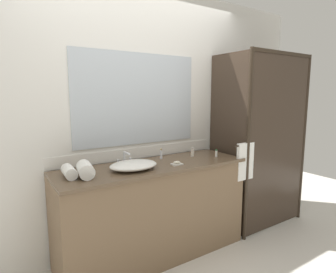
% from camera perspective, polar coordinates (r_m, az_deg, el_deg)
% --- Properties ---
extents(ground_plane, '(8.00, 8.00, 0.00)m').
position_cam_1_polar(ground_plane, '(2.93, -2.68, -23.14)').
color(ground_plane, silver).
extents(wall_back_with_mirror, '(4.40, 0.06, 2.60)m').
position_cam_1_polar(wall_back_with_mirror, '(2.80, -6.44, 3.74)').
color(wall_back_with_mirror, silver).
rests_on(wall_back_with_mirror, ground_plane).
extents(vanity_cabinet, '(1.80, 0.58, 0.90)m').
position_cam_1_polar(vanity_cabinet, '(2.72, -2.85, -14.95)').
color(vanity_cabinet, brown).
rests_on(vanity_cabinet, ground_plane).
extents(shower_enclosure, '(1.20, 0.59, 2.00)m').
position_cam_1_polar(shower_enclosure, '(3.24, 18.77, -1.11)').
color(shower_enclosure, '#2D2319').
rests_on(shower_enclosure, ground_plane).
extents(sink_basin, '(0.42, 0.32, 0.07)m').
position_cam_1_polar(sink_basin, '(2.42, -7.12, -5.88)').
color(sink_basin, white).
rests_on(sink_basin, vanity_cabinet).
extents(faucet, '(0.17, 0.14, 0.13)m').
position_cam_1_polar(faucet, '(2.57, -8.90, -4.87)').
color(faucet, silver).
rests_on(faucet, vanity_cabinet).
extents(soap_dish, '(0.10, 0.07, 0.04)m').
position_cam_1_polar(soap_dish, '(2.55, 1.83, -5.56)').
color(soap_dish, silver).
rests_on(soap_dish, vanity_cabinet).
extents(amenity_bottle_conditioner, '(0.02, 0.02, 0.08)m').
position_cam_1_polar(amenity_bottle_conditioner, '(2.92, 9.93, -3.42)').
color(amenity_bottle_conditioner, white).
rests_on(amenity_bottle_conditioner, vanity_cabinet).
extents(amenity_bottle_shampoo, '(0.02, 0.02, 0.10)m').
position_cam_1_polar(amenity_bottle_shampoo, '(2.79, -1.42, -3.61)').
color(amenity_bottle_shampoo, silver).
rests_on(amenity_bottle_shampoo, vanity_cabinet).
extents(amenity_bottle_lotion, '(0.03, 0.03, 0.09)m').
position_cam_1_polar(amenity_bottle_lotion, '(2.91, 5.07, -3.24)').
color(amenity_bottle_lotion, silver).
rests_on(amenity_bottle_lotion, vanity_cabinet).
extents(rolled_towel_near_edge, '(0.10, 0.22, 0.09)m').
position_cam_1_polar(rolled_towel_near_edge, '(2.30, -19.72, -6.86)').
color(rolled_towel_near_edge, white).
rests_on(rolled_towel_near_edge, vanity_cabinet).
extents(rolled_towel_middle, '(0.15, 0.24, 0.12)m').
position_cam_1_polar(rolled_towel_middle, '(2.26, -16.67, -6.58)').
color(rolled_towel_middle, white).
rests_on(rolled_towel_middle, vanity_cabinet).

